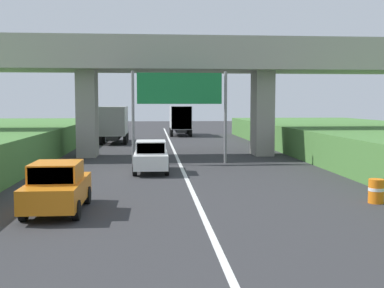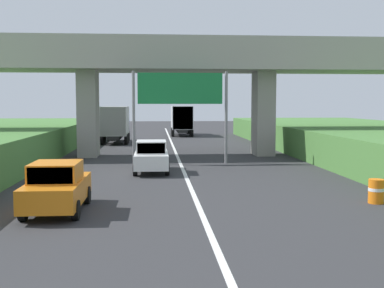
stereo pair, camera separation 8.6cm
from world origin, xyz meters
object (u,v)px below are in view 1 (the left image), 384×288
truck_blue (115,122)px  car_white (151,157)px  car_orange (57,187)px  construction_barrel_2 (376,191)px  overhead_highway_sign (180,95)px  truck_silver (180,119)px

truck_blue → car_white: size_ratio=1.78×
car_orange → truck_blue: bearing=90.7°
truck_blue → construction_barrel_2: (11.86, -28.87, -1.47)m
overhead_highway_sign → car_white: bearing=-115.0°
truck_silver → car_orange: (-6.40, -39.68, -1.08)m
overhead_highway_sign → construction_barrel_2: bearing=-62.2°
truck_silver → car_orange: size_ratio=1.78×
truck_blue → car_orange: truck_blue is taller
truck_silver → car_white: bearing=-96.1°
truck_blue → truck_silver: bearing=56.7°
car_orange → construction_barrel_2: car_orange is taller
overhead_highway_sign → car_orange: overhead_highway_sign is taller
car_orange → construction_barrel_2: (11.52, 0.54, -0.40)m
truck_silver → construction_barrel_2: bearing=-82.5°
overhead_highway_sign → construction_barrel_2: size_ratio=6.53×
truck_blue → car_white: (3.49, -20.11, -1.08)m
car_white → construction_barrel_2: bearing=-46.3°
car_orange → truck_silver: bearing=80.8°
car_white → construction_barrel_2: car_white is taller
truck_silver → car_orange: truck_silver is taller
construction_barrel_2 → car_orange: bearing=-177.3°
overhead_highway_sign → truck_blue: overhead_highway_sign is taller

